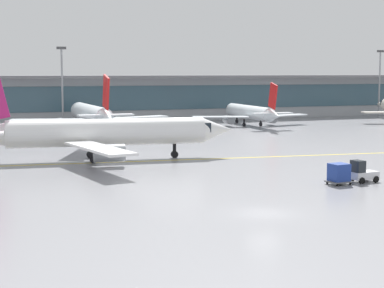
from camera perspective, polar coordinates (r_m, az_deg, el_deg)
The scene contains 10 objects.
ground_plane at distance 46.68m, azimuth 6.53°, elevation -6.24°, with size 400.00×400.00×0.00m, color gray.
taxiway_centreline_stripe at distance 72.87m, azimuth -7.25°, elevation -1.65°, with size 110.00×0.36×0.01m, color yellow.
terminal_concourse at distance 132.05m, azimuth -11.57°, elevation 4.05°, with size 216.23×11.00×9.60m.
gate_airplane_2 at distance 111.99m, azimuth -9.12°, elevation 2.69°, with size 27.98×29.98×9.96m.
gate_airplane_3 at distance 122.23m, azimuth 5.27°, elevation 2.85°, with size 23.81×25.61×8.49m.
taxiing_regional_jet at distance 74.38m, azimuth -7.96°, elevation 0.97°, with size 31.97×29.54×10.59m.
baggage_tug at distance 61.27m, azimuth 15.10°, elevation -2.52°, with size 2.73×1.84×2.10m.
cargo_dolly_lead at distance 59.48m, azimuth 13.13°, elevation -2.58°, with size 2.25×1.80×1.94m.
apron_light_mast_1 at distance 123.06m, azimuth -11.64°, elevation 5.42°, with size 1.80×0.36×15.07m.
apron_light_mast_2 at distance 153.90m, azimuth 16.57°, elevation 5.53°, with size 1.80×0.36×15.35m.
Camera 1 is at (-20.90, -40.46, 10.26)m, focal length 59.07 mm.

